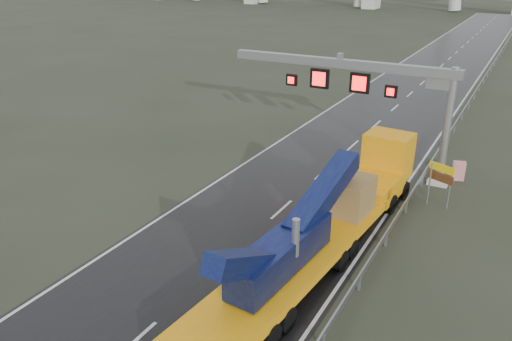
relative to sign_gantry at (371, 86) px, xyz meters
The scene contains 7 objects.
ground 18.96m from the sign_gantry, 96.67° to the right, with size 400.00×400.00×0.00m, color #293021.
road 22.81m from the sign_gantry, 95.46° to the left, with size 11.00×200.00×0.02m, color black.
guardrail 13.57m from the sign_gantry, 71.60° to the left, with size 0.20×140.00×1.40m, color gray, non-canonical shape.
sign_gantry is the anchor object (origin of this frame).
heavy_haul_truck 10.74m from the sign_gantry, 80.32° to the right, with size 4.31×19.30×4.50m.
exit_sign_pair 7.36m from the sign_gantry, 32.44° to the right, with size 1.42×0.67×2.61m.
striped_barrier 7.70m from the sign_gantry, 11.23° to the left, with size 0.73×0.39×1.23m, color red.
Camera 1 is at (10.77, -12.22, 12.69)m, focal length 35.00 mm.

